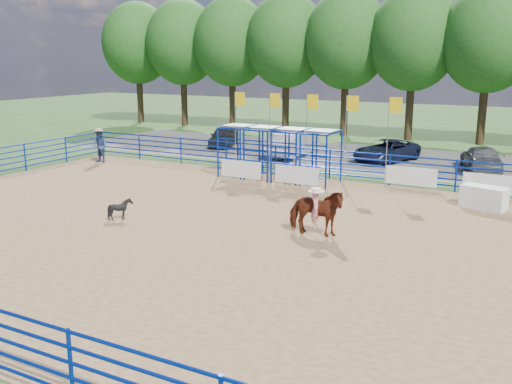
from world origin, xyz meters
TOP-DOWN VIEW (x-y plane):
  - ground at (0.00, 0.00)m, footprint 120.00×120.00m
  - arena_dirt at (0.00, 0.00)m, footprint 30.00×20.00m
  - gravel_strip at (0.00, 17.00)m, footprint 40.00×10.00m
  - announcer_table at (7.49, 7.55)m, footprint 1.84×1.19m
  - horse_and_rider at (2.93, 1.05)m, footprint 2.05×1.13m
  - calf at (-4.21, -0.57)m, footprint 0.80×0.72m
  - spectator_cowboy at (-13.24, 8.02)m, footprint 1.01×0.83m
  - car_a at (-10.27, 16.75)m, footprint 2.81×4.23m
  - car_b at (-4.36, 15.20)m, footprint 1.76×4.82m
  - car_c at (1.11, 16.24)m, footprint 3.46×5.01m
  - car_d at (6.34, 15.87)m, footprint 2.86×4.81m
  - perimeter_fence at (0.00, 0.00)m, footprint 30.10×20.10m
  - chute_assembly at (-1.90, 8.84)m, footprint 19.32×2.41m
  - treeline at (0.00, 26.00)m, footprint 56.40×6.40m

SIDE VIEW (x-z plane):
  - ground at x=0.00m, z-range 0.00..0.00m
  - gravel_strip at x=0.00m, z-range 0.00..0.01m
  - arena_dirt at x=0.00m, z-range 0.00..0.02m
  - calf at x=-4.21m, z-range 0.02..0.84m
  - announcer_table at x=7.49m, z-range 0.02..0.93m
  - car_c at x=1.11m, z-range 0.01..1.28m
  - car_d at x=6.34m, z-range 0.01..1.32m
  - car_a at x=-10.27m, z-range 0.01..1.35m
  - perimeter_fence at x=0.00m, z-range 0.00..1.50m
  - car_b at x=-4.36m, z-range 0.01..1.59m
  - horse_and_rider at x=2.93m, z-range -0.24..2.05m
  - spectator_cowboy at x=-13.24m, z-range 0.02..1.95m
  - chute_assembly at x=-1.90m, z-range -0.84..3.36m
  - treeline at x=0.00m, z-range 1.91..13.15m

